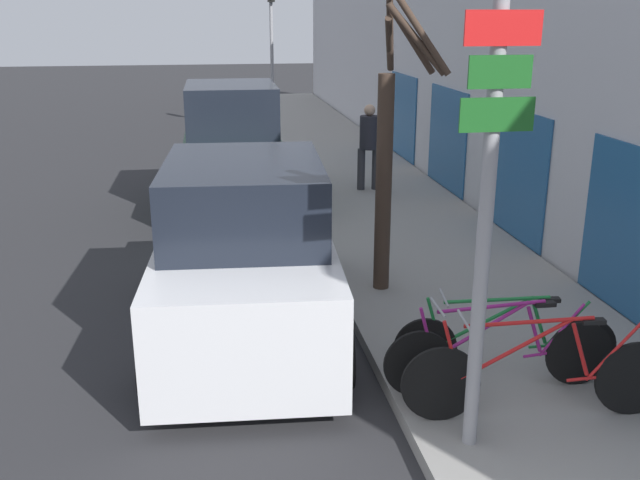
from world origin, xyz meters
TOP-DOWN VIEW (x-y plane):
  - ground_plane at (0.00, 11.20)m, footprint 80.00×80.00m
  - sidewalk_curb at (2.60, 14.00)m, footprint 3.20×32.00m
  - building_facade at (4.35, 13.92)m, footprint 0.23×32.00m
  - signpost at (1.45, 3.10)m, footprint 0.57×0.14m
  - bicycle_0 at (2.17, 3.39)m, footprint 2.44×0.44m
  - bicycle_1 at (2.03, 3.90)m, footprint 2.26×0.44m
  - bicycle_2 at (2.19, 4.15)m, footprint 2.19×0.49m
  - parked_car_0 at (-0.24, 5.86)m, footprint 2.31×4.52m
  - parked_car_1 at (-0.13, 11.60)m, footprint 2.07×4.26m
  - pedestrian_near at (2.62, 12.03)m, footprint 0.45×0.38m
  - street_tree at (1.62, 6.72)m, footprint 0.83×1.20m
  - traffic_light at (1.45, 19.85)m, footprint 0.20×0.30m

SIDE VIEW (x-z plane):
  - ground_plane at x=0.00m, z-range 0.00..0.00m
  - sidewalk_curb at x=2.60m, z-range 0.00..0.15m
  - bicycle_2 at x=2.19m, z-range 0.09..0.95m
  - bicycle_1 at x=2.03m, z-range 0.08..1.00m
  - bicycle_0 at x=2.17m, z-range 0.08..1.05m
  - parked_car_0 at x=-0.24m, z-range -0.09..2.00m
  - parked_car_1 at x=-0.13m, z-range -0.13..2.24m
  - pedestrian_near at x=2.62m, z-range 0.28..2.01m
  - street_tree at x=1.62m, z-range 0.06..3.90m
  - signpost at x=1.45m, z-range 0.31..3.95m
  - traffic_light at x=1.45m, z-range 0.78..5.28m
  - building_facade at x=4.35m, z-range -0.03..6.47m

